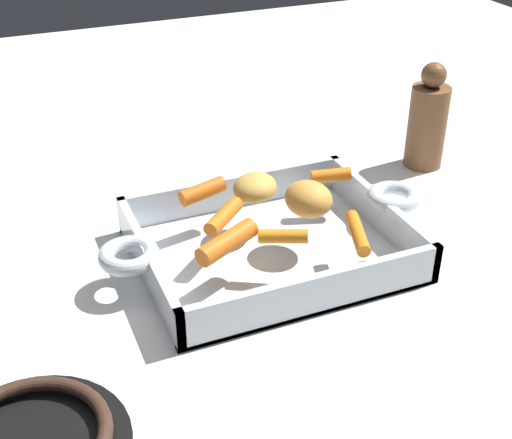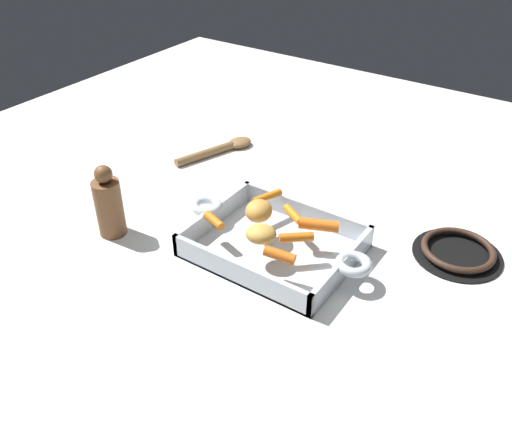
{
  "view_description": "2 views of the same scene",
  "coord_description": "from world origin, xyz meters",
  "px_view_note": "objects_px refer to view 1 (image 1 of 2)",
  "views": [
    {
      "loc": [
        0.26,
        0.58,
        0.43
      ],
      "look_at": [
        0.03,
        0.02,
        0.07
      ],
      "focal_mm": 48.89,
      "sensor_mm": 36.0,
      "label": 1
    },
    {
      "loc": [
        0.41,
        -0.66,
        0.6
      ],
      "look_at": [
        -0.02,
        -0.02,
        0.07
      ],
      "focal_mm": 37.97,
      "sensor_mm": 36.0,
      "label": 2
    }
  ],
  "objects_px": {
    "baby_carrot_center_right": "(227,242)",
    "potato_whole": "(251,188)",
    "baby_carrot_southwest": "(283,236)",
    "baby_carrot_northeast": "(224,216)",
    "pepper_mill": "(427,122)",
    "potato_halved": "(308,199)",
    "baby_carrot_center_left": "(358,233)",
    "baby_carrot_long": "(331,175)",
    "roasting_dish": "(270,244)",
    "baby_carrot_northwest": "(202,191)"
  },
  "relations": [
    {
      "from": "potato_whole",
      "to": "potato_halved",
      "type": "relative_size",
      "value": 0.97
    },
    {
      "from": "pepper_mill",
      "to": "potato_whole",
      "type": "bearing_deg",
      "value": 15.88
    },
    {
      "from": "baby_carrot_northeast",
      "to": "baby_carrot_long",
      "type": "distance_m",
      "value": 0.15
    },
    {
      "from": "baby_carrot_northwest",
      "to": "potato_halved",
      "type": "height_order",
      "value": "potato_halved"
    },
    {
      "from": "baby_carrot_center_right",
      "to": "baby_carrot_long",
      "type": "xyz_separation_m",
      "value": [
        -0.16,
        -0.09,
        -0.0
      ]
    },
    {
      "from": "baby_carrot_northeast",
      "to": "baby_carrot_long",
      "type": "relative_size",
      "value": 1.29
    },
    {
      "from": "baby_carrot_northeast",
      "to": "pepper_mill",
      "type": "height_order",
      "value": "pepper_mill"
    },
    {
      "from": "baby_carrot_center_left",
      "to": "potato_whole",
      "type": "bearing_deg",
      "value": -59.3
    },
    {
      "from": "roasting_dish",
      "to": "baby_carrot_southwest",
      "type": "height_order",
      "value": "baby_carrot_southwest"
    },
    {
      "from": "roasting_dish",
      "to": "potato_whole",
      "type": "xyz_separation_m",
      "value": [
        0.0,
        -0.04,
        0.05
      ]
    },
    {
      "from": "roasting_dish",
      "to": "potato_whole",
      "type": "bearing_deg",
      "value": -84.18
    },
    {
      "from": "baby_carrot_center_left",
      "to": "potato_whole",
      "type": "relative_size",
      "value": 1.24
    },
    {
      "from": "potato_halved",
      "to": "roasting_dish",
      "type": "bearing_deg",
      "value": -12.62
    },
    {
      "from": "baby_carrot_center_left",
      "to": "baby_carrot_northwest",
      "type": "height_order",
      "value": "baby_carrot_northwest"
    },
    {
      "from": "pepper_mill",
      "to": "baby_carrot_northeast",
      "type": "bearing_deg",
      "value": 19.2
    },
    {
      "from": "baby_carrot_long",
      "to": "baby_carrot_southwest",
      "type": "xyz_separation_m",
      "value": [
        0.11,
        0.1,
        -0.0
      ]
    },
    {
      "from": "baby_carrot_southwest",
      "to": "potato_halved",
      "type": "relative_size",
      "value": 0.91
    },
    {
      "from": "baby_carrot_center_left",
      "to": "potato_halved",
      "type": "bearing_deg",
      "value": -69.16
    },
    {
      "from": "potato_whole",
      "to": "pepper_mill",
      "type": "distance_m",
      "value": 0.3
    },
    {
      "from": "baby_carrot_northwest",
      "to": "potato_whole",
      "type": "xyz_separation_m",
      "value": [
        -0.05,
        0.02,
        0.01
      ]
    },
    {
      "from": "baby_carrot_center_right",
      "to": "baby_carrot_southwest",
      "type": "distance_m",
      "value": 0.06
    },
    {
      "from": "baby_carrot_center_left",
      "to": "baby_carrot_southwest",
      "type": "height_order",
      "value": "same"
    },
    {
      "from": "baby_carrot_southwest",
      "to": "potato_whole",
      "type": "xyz_separation_m",
      "value": [
        -0.0,
        -0.09,
        0.01
      ]
    },
    {
      "from": "baby_carrot_southwest",
      "to": "potato_halved",
      "type": "height_order",
      "value": "potato_halved"
    },
    {
      "from": "baby_carrot_center_left",
      "to": "pepper_mill",
      "type": "height_order",
      "value": "pepper_mill"
    },
    {
      "from": "potato_whole",
      "to": "pepper_mill",
      "type": "height_order",
      "value": "pepper_mill"
    },
    {
      "from": "pepper_mill",
      "to": "baby_carrot_center_left",
      "type": "bearing_deg",
      "value": 42.0
    },
    {
      "from": "baby_carrot_center_left",
      "to": "potato_halved",
      "type": "height_order",
      "value": "potato_halved"
    },
    {
      "from": "roasting_dish",
      "to": "baby_carrot_center_right",
      "type": "height_order",
      "value": "baby_carrot_center_right"
    },
    {
      "from": "potato_whole",
      "to": "baby_carrot_center_right",
      "type": "bearing_deg",
      "value": 54.46
    },
    {
      "from": "baby_carrot_northwest",
      "to": "pepper_mill",
      "type": "relative_size",
      "value": 0.36
    },
    {
      "from": "baby_carrot_center_right",
      "to": "baby_carrot_northeast",
      "type": "relative_size",
      "value": 1.19
    },
    {
      "from": "baby_carrot_center_right",
      "to": "potato_whole",
      "type": "xyz_separation_m",
      "value": [
        -0.06,
        -0.08,
        0.0
      ]
    },
    {
      "from": "baby_carrot_center_left",
      "to": "potato_whole",
      "type": "xyz_separation_m",
      "value": [
        0.07,
        -0.12,
        0.01
      ]
    },
    {
      "from": "baby_carrot_center_left",
      "to": "pepper_mill",
      "type": "distance_m",
      "value": 0.29
    },
    {
      "from": "roasting_dish",
      "to": "baby_carrot_center_right",
      "type": "distance_m",
      "value": 0.09
    },
    {
      "from": "baby_carrot_northeast",
      "to": "potato_whole",
      "type": "xyz_separation_m",
      "value": [
        -0.05,
        -0.03,
        0.01
      ]
    },
    {
      "from": "baby_carrot_center_right",
      "to": "baby_carrot_center_left",
      "type": "bearing_deg",
      "value": 166.62
    },
    {
      "from": "baby_carrot_center_left",
      "to": "potato_whole",
      "type": "distance_m",
      "value": 0.13
    },
    {
      "from": "roasting_dish",
      "to": "potato_halved",
      "type": "distance_m",
      "value": 0.07
    },
    {
      "from": "roasting_dish",
      "to": "baby_carrot_southwest",
      "type": "relative_size",
      "value": 7.5
    },
    {
      "from": "baby_carrot_center_left",
      "to": "baby_carrot_long",
      "type": "distance_m",
      "value": 0.13
    },
    {
      "from": "baby_carrot_northwest",
      "to": "potato_halved",
      "type": "bearing_deg",
      "value": 140.58
    },
    {
      "from": "baby_carrot_southwest",
      "to": "baby_carrot_northeast",
      "type": "bearing_deg",
      "value": -54.25
    },
    {
      "from": "baby_carrot_center_left",
      "to": "baby_carrot_southwest",
      "type": "xyz_separation_m",
      "value": [
        0.07,
        -0.02,
        0.0
      ]
    },
    {
      "from": "roasting_dish",
      "to": "potato_halved",
      "type": "bearing_deg",
      "value": 167.38
    },
    {
      "from": "baby_carrot_center_left",
      "to": "baby_carrot_southwest",
      "type": "relative_size",
      "value": 1.31
    },
    {
      "from": "pepper_mill",
      "to": "baby_carrot_southwest",
      "type": "bearing_deg",
      "value": 30.88
    },
    {
      "from": "potato_whole",
      "to": "pepper_mill",
      "type": "relative_size",
      "value": 0.36
    },
    {
      "from": "potato_whole",
      "to": "potato_halved",
      "type": "height_order",
      "value": "potato_halved"
    }
  ]
}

